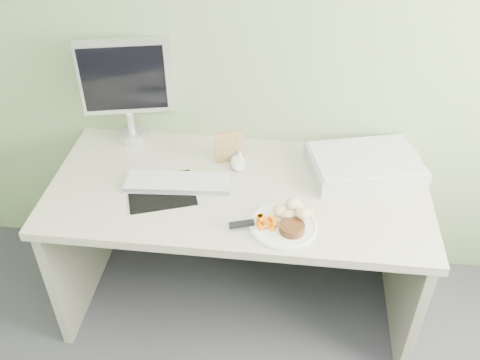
# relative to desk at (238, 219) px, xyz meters

# --- Properties ---
(wall_back) EXTENTS (3.50, 0.00, 3.50)m
(wall_back) POSITION_rel_desk_xyz_m (0.00, 0.38, 0.80)
(wall_back) COLOR gray
(wall_back) RESTS_ON floor
(desk) EXTENTS (1.60, 0.75, 0.73)m
(desk) POSITION_rel_desk_xyz_m (0.00, 0.00, 0.00)
(desk) COLOR beige
(desk) RESTS_ON floor
(plate) EXTENTS (0.26, 0.26, 0.01)m
(plate) POSITION_rel_desk_xyz_m (0.20, -0.22, 0.19)
(plate) COLOR white
(plate) RESTS_ON desk
(steak) EXTENTS (0.13, 0.13, 0.03)m
(steak) POSITION_rel_desk_xyz_m (0.23, -0.26, 0.21)
(steak) COLOR black
(steak) RESTS_ON plate
(potato_pile) EXTENTS (0.13, 0.12, 0.06)m
(potato_pile) POSITION_rel_desk_xyz_m (0.24, -0.16, 0.23)
(potato_pile) COLOR tan
(potato_pile) RESTS_ON plate
(carrot_heap) EXTENTS (0.07, 0.07, 0.04)m
(carrot_heap) POSITION_rel_desk_xyz_m (0.14, -0.24, 0.22)
(carrot_heap) COLOR #FD6C05
(carrot_heap) RESTS_ON plate
(steak_knife) EXTENTS (0.25, 0.10, 0.02)m
(steak_knife) POSITION_rel_desk_xyz_m (0.08, -0.24, 0.21)
(steak_knife) COLOR silver
(steak_knife) RESTS_ON plate
(mousepad) EXTENTS (0.34, 0.32, 0.00)m
(mousepad) POSITION_rel_desk_xyz_m (-0.32, -0.06, 0.18)
(mousepad) COLOR black
(mousepad) RESTS_ON desk
(keyboard) EXTENTS (0.45, 0.16, 0.02)m
(keyboard) POSITION_rel_desk_xyz_m (-0.25, -0.01, 0.20)
(keyboard) COLOR white
(keyboard) RESTS_ON desk
(computer_mouse) EXTENTS (0.09, 0.13, 0.04)m
(computer_mouse) POSITION_rel_desk_xyz_m (-0.02, 0.15, 0.20)
(computer_mouse) COLOR white
(computer_mouse) RESTS_ON desk
(photo_frame) EXTENTS (0.12, 0.05, 0.15)m
(photo_frame) POSITION_rel_desk_xyz_m (-0.06, 0.18, 0.26)
(photo_frame) COLOR olive
(photo_frame) RESTS_ON desk
(eyedrop_bottle) EXTENTS (0.02, 0.02, 0.06)m
(eyedrop_bottle) POSITION_rel_desk_xyz_m (-0.02, 0.18, 0.21)
(eyedrop_bottle) COLOR white
(eyedrop_bottle) RESTS_ON desk
(scanner) EXTENTS (0.53, 0.42, 0.07)m
(scanner) POSITION_rel_desk_xyz_m (0.53, 0.17, 0.22)
(scanner) COLOR silver
(scanner) RESTS_ON desk
(monitor) EXTENTS (0.41, 0.15, 0.49)m
(monitor) POSITION_rel_desk_xyz_m (-0.54, 0.31, 0.46)
(monitor) COLOR silver
(monitor) RESTS_ON desk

